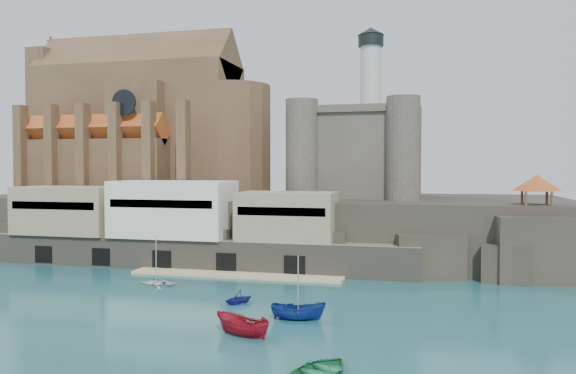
% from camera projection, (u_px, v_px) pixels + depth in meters
% --- Properties ---
extents(ground, '(300.00, 300.00, 0.00)m').
position_uv_depth(ground, '(164.00, 306.00, 60.83)').
color(ground, '#184A51').
rests_on(ground, ground).
extents(promontory, '(100.00, 36.00, 10.00)m').
position_uv_depth(promontory, '(264.00, 225.00, 98.89)').
color(promontory, black).
rests_on(promontory, ground).
extents(quay, '(70.00, 12.00, 13.05)m').
position_uv_depth(quay, '(171.00, 226.00, 85.45)').
color(quay, '#6A6354').
rests_on(quay, ground).
extents(church, '(47.00, 25.93, 30.51)m').
position_uv_depth(church, '(147.00, 130.00, 106.46)').
color(church, '#4E3824').
rests_on(church, promontory).
extents(castle_keep, '(21.20, 21.20, 29.30)m').
position_uv_depth(castle_keep, '(358.00, 149.00, 96.16)').
color(castle_keep, '#474238').
rests_on(castle_keep, promontory).
extents(rock_outcrop, '(14.50, 10.50, 8.70)m').
position_uv_depth(rock_outcrop, '(536.00, 249.00, 75.65)').
color(rock_outcrop, black).
rests_on(rock_outcrop, ground).
extents(pavilion, '(6.40, 6.40, 5.40)m').
position_uv_depth(pavilion, '(537.00, 185.00, 75.50)').
color(pavilion, '#4E3824').
rests_on(pavilion, rock_outcrop).
extents(boat_2, '(2.40, 2.35, 5.53)m').
position_uv_depth(boat_2, '(298.00, 320.00, 55.40)').
color(boat_2, navy).
rests_on(boat_2, ground).
extents(boat_5, '(2.81, 2.78, 5.75)m').
position_uv_depth(boat_5, '(242.00, 336.00, 50.23)').
color(boat_5, maroon).
rests_on(boat_5, ground).
extents(boat_6, '(1.49, 3.81, 5.20)m').
position_uv_depth(boat_6, '(156.00, 285.00, 71.85)').
color(boat_6, silver).
rests_on(boat_6, ground).
extents(boat_7, '(3.47, 3.22, 3.45)m').
position_uv_depth(boat_7, '(238.00, 303.00, 62.10)').
color(boat_7, navy).
rests_on(boat_7, ground).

